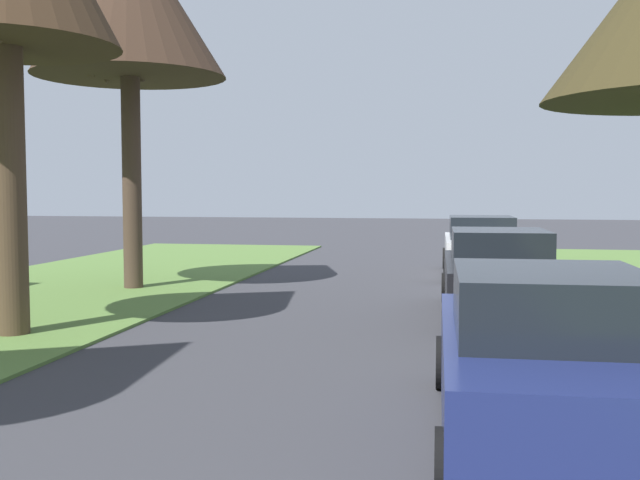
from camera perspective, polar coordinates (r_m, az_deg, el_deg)
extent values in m
cylinder|color=#4C3928|center=(12.27, -22.76, 3.42)|extent=(0.50, 0.50, 4.36)
cylinder|color=#48362A|center=(17.26, -14.25, 4.25)|extent=(0.42, 0.42, 4.72)
cylinder|color=#48362A|center=(17.60, -13.37, 13.76)|extent=(0.64, 0.76, 1.18)
cylinder|color=#48362A|center=(17.94, -15.89, 13.77)|extent=(0.58, 1.34, 1.37)
cylinder|color=#48362A|center=(18.11, -14.36, 13.27)|extent=(1.29, 0.70, 1.12)
cube|color=navy|center=(7.07, 16.88, -9.99)|extent=(1.92, 4.44, 0.85)
cube|color=black|center=(6.72, 17.25, -4.59)|extent=(1.65, 2.06, 0.56)
cylinder|color=black|center=(8.68, 9.56, -9.26)|extent=(0.21, 0.60, 0.60)
cylinder|color=black|center=(8.87, 21.02, -9.18)|extent=(0.21, 0.60, 0.60)
cylinder|color=black|center=(5.51, 9.86, -17.06)|extent=(0.21, 0.60, 0.60)
cube|color=black|center=(13.49, 13.49, -3.36)|extent=(1.92, 4.44, 0.85)
cube|color=black|center=(13.21, 13.61, -0.44)|extent=(1.65, 2.06, 0.56)
cylinder|color=black|center=(15.13, 9.70, -3.64)|extent=(0.21, 0.60, 0.60)
cylinder|color=black|center=(15.25, 16.26, -3.68)|extent=(0.21, 0.60, 0.60)
cylinder|color=black|center=(11.86, 9.87, -5.71)|extent=(0.21, 0.60, 0.60)
cylinder|color=black|center=(12.02, 18.24, -5.73)|extent=(0.21, 0.60, 0.60)
cube|color=white|center=(20.01, 12.22, -1.01)|extent=(1.92, 4.44, 0.85)
cube|color=black|center=(19.74, 12.28, 0.98)|extent=(1.65, 2.06, 0.56)
cylinder|color=black|center=(21.65, 9.67, -1.38)|extent=(0.21, 0.60, 0.60)
cylinder|color=black|center=(21.74, 14.26, -1.42)|extent=(0.21, 0.60, 0.60)
cylinder|color=black|center=(18.36, 9.78, -2.32)|extent=(0.21, 0.60, 0.60)
cylinder|color=black|center=(18.47, 15.19, -2.36)|extent=(0.21, 0.60, 0.60)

